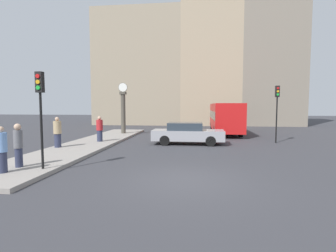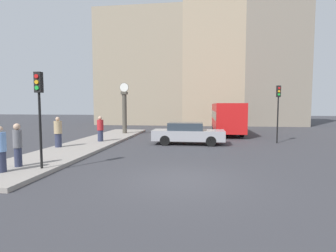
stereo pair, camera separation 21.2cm
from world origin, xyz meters
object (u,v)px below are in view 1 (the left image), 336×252
Objects in this scene: traffic_light_far at (277,102)px; sedan_car at (187,133)px; pedestrian_grey_jacket at (18,145)px; pedestrian_red_top at (100,129)px; pedestrian_tan_coat at (57,132)px; pedestrian_blue_stripe at (2,150)px; street_clock at (123,109)px; bus_distant at (225,116)px; traffic_light_near at (40,100)px.

sedan_car is at bearing -167.88° from traffic_light_far.
pedestrian_red_top is at bearing 87.11° from pedestrian_grey_jacket.
pedestrian_tan_coat is at bearing -161.46° from traffic_light_far.
street_clock is at bearing 87.99° from pedestrian_blue_stripe.
traffic_light_far is at bearing 37.05° from pedestrian_grey_jacket.
pedestrian_tan_coat reaches higher than pedestrian_blue_stripe.
bus_distant is 11.98m from pedestrian_red_top.
traffic_light_near is at bearing -7.82° from pedestrian_grey_jacket.
bus_distant is (3.13, 7.48, 0.83)m from sedan_car.
sedan_car is 2.69× the size of pedestrian_tan_coat.
traffic_light_far reaches higher than pedestrian_blue_stripe.
street_clock is (-0.61, 12.75, -0.55)m from traffic_light_near.
traffic_light_far is (11.06, 9.31, 0.01)m from traffic_light_near.
bus_distant is 5.52× the size of pedestrian_red_top.
sedan_car is 6.43m from traffic_light_far.
pedestrian_tan_coat is (-7.25, -3.15, 0.29)m from sedan_car.
pedestrian_tan_coat is (-1.07, 5.58, 0.03)m from pedestrian_blue_stripe.
sedan_car is 1.29× the size of traffic_light_near.
sedan_car is 5.82m from pedestrian_red_top.
traffic_light_near is at bearing -87.27° from street_clock.
pedestrian_blue_stripe is at bearing -79.13° from pedestrian_tan_coat.
street_clock is 12.67m from pedestrian_grey_jacket.
pedestrian_grey_jacket is (-0.46, -12.60, -1.18)m from street_clock.
traffic_light_far is at bearing 8.57° from pedestrian_red_top.
pedestrian_grey_jacket is (-6.17, -7.88, 0.30)m from sedan_car.
street_clock is at bearing 78.91° from pedestrian_tan_coat.
traffic_light_far is 15.84m from pedestrian_blue_stripe.
traffic_light_near reaches higher than pedestrian_tan_coat.
traffic_light_near reaches higher than pedestrian_grey_jacket.
traffic_light_near is 14.46m from traffic_light_far.
street_clock is 13.52m from pedestrian_blue_stripe.
traffic_light_near reaches higher than bus_distant.
pedestrian_blue_stripe is at bearing -140.49° from traffic_light_far.
sedan_car is 2.77× the size of pedestrian_red_top.
traffic_light_near is 2.09× the size of pedestrian_tan_coat.
traffic_light_far is at bearing 39.51° from pedestrian_blue_stripe.
bus_distant is 5.35× the size of pedestrian_tan_coat.
pedestrian_grey_jacket is at bearing 89.46° from pedestrian_blue_stripe.
street_clock is (-5.70, 4.72, 1.48)m from sedan_car.
bus_distant is at bearing 41.76° from pedestrian_red_top.
sedan_car is 1.20× the size of traffic_light_far.
traffic_light_far is 2.23× the size of pedestrian_tan_coat.
pedestrian_blue_stripe is 0.85m from pedestrian_grey_jacket.
sedan_car is at bearing 57.59° from traffic_light_near.
street_clock reaches higher than traffic_light_far.
pedestrian_tan_coat is 3.03m from pedestrian_red_top.
bus_distant reaches higher than sedan_car.
sedan_car is 9.72m from traffic_light_near.
sedan_car is 10.70m from pedestrian_blue_stripe.
street_clock is at bearing -162.67° from bus_distant.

